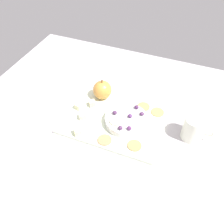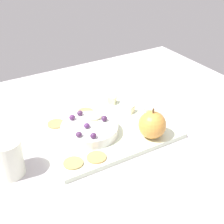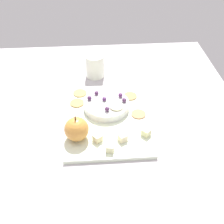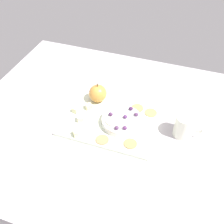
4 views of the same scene
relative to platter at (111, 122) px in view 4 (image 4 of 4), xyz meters
The scene contains 21 objects.
table 3.41cm from the platter, 162.56° to the left, with size 110.61×95.11×4.39cm, color #B3ADB1.
platter is the anchor object (origin of this frame).
serving_dish 4.93cm from the platter, ahead, with size 15.23×15.23×2.60cm, color white.
apple_whole 13.70cm from the platter, 133.14° to the left, with size 7.31×7.31×7.31cm, color gold.
apple_stem 15.57cm from the platter, 133.14° to the left, with size 0.50×0.50×1.20cm, color brown.
cheese_cube_0 11.69cm from the platter, 159.81° to the right, with size 2.27×2.27×2.27cm, color beige.
cheese_cube_1 14.85cm from the platter, behind, with size 2.27×2.27×2.27cm, color beige.
cheese_cube_2 14.69cm from the platter, 128.99° to the right, with size 2.27×2.27×2.27cm, color beige.
cheese_cube_3 11.25cm from the platter, 161.91° to the left, with size 2.27×2.27×2.27cm, color beige.
cracker_0 13.82cm from the platter, 40.15° to the right, with size 4.77×4.77×0.40cm, color #A98552.
cracker_1 16.45cm from the platter, 33.59° to the left, with size 4.77×4.77×0.40cm, color tan.
cracker_2 12.79cm from the platter, 51.59° to the left, with size 4.77×4.77×0.40cm, color tan.
cracker_3 10.49cm from the platter, 87.28° to the right, with size 4.77×4.77×0.40cm, color tan.
grape_0 9.65cm from the platter, 34.91° to the right, with size 1.65×1.48×1.49cm, color #572B5C.
grape_1 10.42cm from the platter, 18.71° to the left, with size 1.65×1.48×1.32cm, color #4D2C51.
grape_2 9.32cm from the platter, 41.24° to the left, with size 1.65×1.48×1.47cm, color #47254E.
grape_3 6.83cm from the platter, ahead, with size 1.65×1.48×1.33cm, color #522B5F.
grape_4 4.02cm from the platter, 36.02° to the right, with size 1.65×1.48×1.55cm, color #4C2A51.
grape_5 8.44cm from the platter, 53.77° to the right, with size 1.65×1.48×1.45cm, color #502F54.
apple_slice_0 5.07cm from the platter, 61.74° to the right, with size 4.47×4.47×0.60cm, color beige.
cup 27.82cm from the platter, ahead, with size 10.43×7.23×9.00cm.
Camera 4 is at (27.30, -71.98, 81.73)cm, focal length 44.66 mm.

